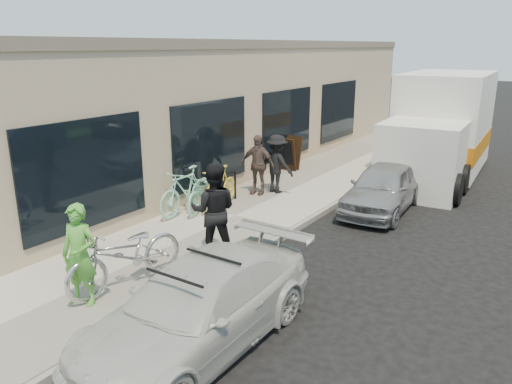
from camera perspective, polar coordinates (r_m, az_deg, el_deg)
The scene contains 17 objects.
ground at distance 8.74m, azimuth -3.36°, elevation -11.39°, with size 120.00×120.00×0.00m, color black.
sidewalk at distance 12.02m, azimuth -2.42°, elevation -3.02°, with size 3.00×34.00×0.15m, color #B4ADA2.
curb at distance 11.23m, azimuth 4.02°, elevation -4.52°, with size 0.12×34.00×0.13m, color gray.
storefront at distance 17.39m, azimuth -1.48°, elevation 10.00°, with size 3.60×20.00×4.22m.
bike_rack at distance 12.94m, azimuth -3.03°, elevation 0.95°, with size 0.07×0.56×0.78m.
sandwich_board at distance 16.25m, azimuth 3.74°, elevation 4.43°, with size 0.66×0.67×1.08m.
sedan_white at distance 7.12m, azimuth -6.59°, elevation -12.91°, with size 1.71×4.16×1.24m.
sedan_silver at distance 13.04m, azimuth 14.28°, elevation 0.47°, with size 1.42×3.53×1.20m, color #97989C.
moving_truck at distance 17.14m, azimuth 20.32°, elevation 6.56°, with size 2.86×6.71×3.23m.
tandem_bike at distance 8.62m, azimuth -14.59°, elevation -6.98°, with size 0.77×2.21×1.16m, color #BDBCBF.
woman_rider at distance 8.22m, azimuth -19.50°, elevation -6.79°, with size 0.60×0.39×1.63m, color #52A737.
man_standing at distance 9.47m, azimuth -4.85°, elevation -2.14°, with size 0.89×0.70×1.84m, color black.
cruiser_bike_a at distance 12.13m, azimuth -8.04°, elevation 0.17°, with size 0.53×1.87×1.12m, color #8ACEB3.
cruiser_bike_b at distance 12.35m, azimuth -5.79°, elevation 0.16°, with size 0.64×1.83×0.96m, color #8ACEB3.
cruiser_bike_c at distance 12.46m, azimuth -4.23°, elevation 0.50°, with size 0.48×1.71×1.03m, color yellow.
bystander_a at distance 13.68m, azimuth 2.38°, elevation 3.24°, with size 1.04×0.60×1.61m, color black.
bystander_b at distance 13.52m, azimuth 0.17°, elevation 3.15°, with size 0.96×0.40×1.63m, color brown.
Camera 1 is at (4.69, -6.15, 4.08)m, focal length 35.00 mm.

